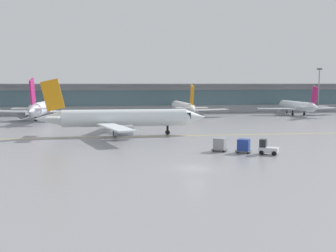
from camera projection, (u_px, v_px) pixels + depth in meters
name	position (u px, v px, depth m)	size (l,w,h in m)	color
ground_plane	(195.00, 168.00, 48.39)	(400.00, 400.00, 0.00)	gray
taxiway_centreline_stripe	(126.00, 137.00, 76.87)	(110.00, 0.36, 0.01)	yellow
terminal_concourse	(129.00, 98.00, 139.89)	(190.04, 11.00, 9.60)	#9EA3A8
gate_airplane_1	(45.00, 108.00, 110.16)	(30.97, 33.47, 11.08)	silver
gate_airplane_2	(183.00, 107.00, 120.04)	(26.75, 28.65, 9.52)	white
gate_airplane_3	(297.00, 106.00, 128.77)	(25.67, 27.57, 9.14)	white
taxiing_regional_jet	(123.00, 118.00, 78.44)	(32.30, 30.05, 10.71)	white
baggage_tug	(267.00, 148.00, 57.86)	(2.94, 2.60, 2.10)	silver
cargo_dolly_lead	(244.00, 145.00, 59.10)	(2.63, 2.48, 1.94)	#595B60
cargo_dolly_trailing	(220.00, 144.00, 60.43)	(2.63, 2.48, 1.94)	#595B60
apron_light_mast_1	(319.00, 88.00, 142.49)	(1.80, 0.36, 14.83)	gray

